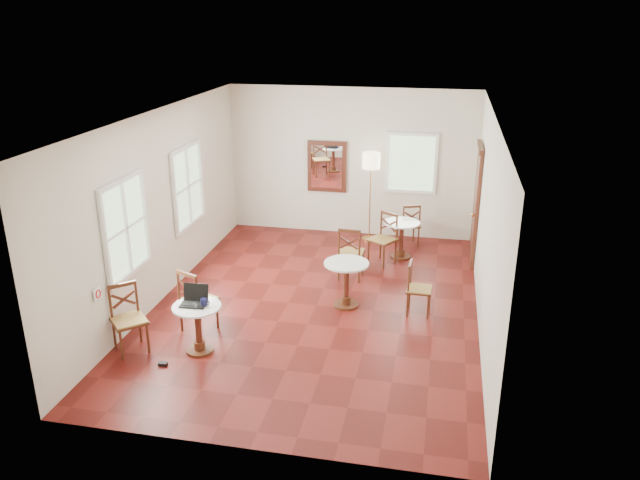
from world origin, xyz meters
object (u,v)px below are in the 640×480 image
at_px(chair_back_a, 409,224).
at_px(floor_lamp, 371,167).
at_px(mouse, 197,300).
at_px(chair_mid_b, 418,288).
at_px(cafe_table_mid, 346,279).
at_px(cafe_table_back, 401,236).
at_px(chair_near_a, 197,300).
at_px(power_adapter, 163,364).
at_px(chair_mid_a, 351,253).
at_px(laptop, 195,299).
at_px(navy_mug, 204,302).
at_px(chair_near_b, 129,319).
at_px(chair_back_b, 383,239).
at_px(water_glass, 194,306).
at_px(cafe_table_near, 198,323).

xyz_separation_m(chair_back_a, floor_lamp, (-0.80, 0.16, 1.09)).
bearing_deg(mouse, chair_mid_b, 27.94).
height_order(cafe_table_mid, cafe_table_back, cafe_table_mid).
bearing_deg(cafe_table_mid, chair_back_a, 74.94).
distance_m(chair_near_a, power_adapter, 1.11).
bearing_deg(cafe_table_back, floor_lamp, 129.92).
height_order(cafe_table_mid, chair_mid_a, chair_mid_a).
distance_m(laptop, navy_mug, 0.16).
xyz_separation_m(chair_near_b, chair_back_b, (3.06, 3.82, -0.00)).
distance_m(navy_mug, water_glass, 0.15).
xyz_separation_m(chair_mid_b, water_glass, (-2.84, -1.87, 0.33)).
relative_size(cafe_table_back, floor_lamp, 0.39).
relative_size(cafe_table_near, chair_back_a, 0.80).
height_order(chair_back_a, chair_back_b, chair_back_b).
bearing_deg(floor_lamp, power_adapter, -111.35).
distance_m(cafe_table_back, laptop, 4.66).
distance_m(cafe_table_mid, floor_lamp, 3.24).
bearing_deg(floor_lamp, chair_mid_b, -69.82).
height_order(cafe_table_near, floor_lamp, floor_lamp).
bearing_deg(cafe_table_near, chair_mid_a, 60.13).
relative_size(chair_back_a, power_adapter, 7.60).
relative_size(chair_near_b, power_adapter, 8.30).
height_order(cafe_table_back, water_glass, water_glass).
distance_m(chair_back_a, laptop, 5.29).
xyz_separation_m(chair_mid_a, water_glass, (-1.63, -2.98, 0.27)).
relative_size(chair_near_b, chair_mid_b, 1.14).
xyz_separation_m(cafe_table_back, water_glass, (-2.41, -4.11, 0.30)).
relative_size(chair_near_a, mouse, 10.68).
bearing_deg(laptop, navy_mug, -22.78).
bearing_deg(cafe_table_back, chair_near_a, -127.89).
relative_size(cafe_table_mid, chair_mid_a, 0.78).
distance_m(laptop, mouse, 0.09).
bearing_deg(power_adapter, water_glass, 42.87).
distance_m(cafe_table_near, cafe_table_back, 4.68).
bearing_deg(cafe_table_back, chair_back_b, -133.45).
bearing_deg(cafe_table_near, chair_mid_b, 31.56).
height_order(chair_mid_a, laptop, chair_mid_a).
height_order(chair_mid_b, water_glass, chair_mid_b).
relative_size(cafe_table_near, navy_mug, 5.32).
bearing_deg(laptop, mouse, 83.17).
bearing_deg(cafe_table_back, chair_mid_b, -79.21).
bearing_deg(laptop, power_adapter, -123.61).
xyz_separation_m(cafe_table_near, chair_near_a, (-0.24, 0.56, 0.05)).
distance_m(navy_mug, power_adapter, 0.97).
height_order(chair_near_a, chair_mid_b, chair_near_a).
distance_m(cafe_table_back, chair_back_a, 0.69).
bearing_deg(cafe_table_mid, chair_mid_a, 95.14).
height_order(chair_near_a, power_adapter, chair_near_a).
xyz_separation_m(cafe_table_mid, chair_near_a, (-1.99, -1.22, 0.03)).
distance_m(chair_near_a, laptop, 0.59).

